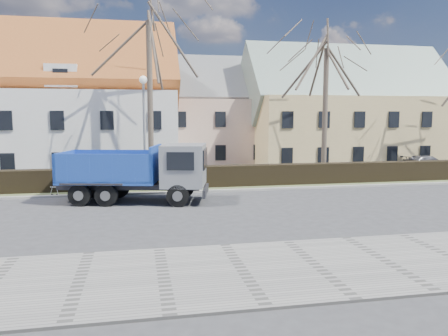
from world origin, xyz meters
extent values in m
plane|color=#363537|center=(0.00, 0.00, 0.00)|extent=(120.00, 120.00, 0.00)
cube|color=gray|center=(0.00, -8.50, 0.04)|extent=(80.00, 5.00, 0.08)
cube|color=#98958D|center=(0.00, 4.60, 0.06)|extent=(80.00, 0.30, 0.12)
cube|color=#4C5831|center=(0.00, 6.20, 0.05)|extent=(80.00, 3.00, 0.10)
cube|color=black|center=(0.00, 6.00, 0.65)|extent=(60.00, 0.90, 1.30)
imported|color=black|center=(-6.20, 9.53, 0.62)|extent=(3.86, 2.12, 1.25)
imported|color=#3A3A3F|center=(20.36, 11.43, 0.60)|extent=(4.23, 1.99, 1.19)
camera|label=1|loc=(-2.82, -20.14, 4.45)|focal=35.00mm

